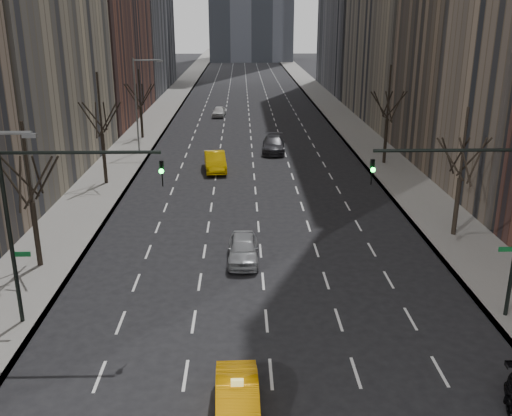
{
  "coord_description": "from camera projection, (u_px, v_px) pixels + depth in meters",
  "views": [
    {
      "loc": [
        -1.05,
        -10.51,
        12.97
      ],
      "look_at": [
        -0.33,
        17.41,
        3.5
      ],
      "focal_mm": 40.0,
      "sensor_mm": 36.0,
      "label": 1
    }
  ],
  "objects": [
    {
      "name": "traffic_mast_left",
      "position": [
        47.0,
        206.0,
        23.51
      ],
      "size": [
        6.69,
        0.39,
        8.0
      ],
      "color": "black",
      "rests_on": "ground"
    },
    {
      "name": "streetlight_far",
      "position": [
        139.0,
        96.0,
        54.67
      ],
      "size": [
        2.83,
        0.22,
        9.0
      ],
      "color": "slate",
      "rests_on": "ground"
    },
    {
      "name": "tree_rw_c",
      "position": [
        387.0,
        120.0,
        51.01
      ],
      "size": [
        3.36,
        3.5,
        8.74
      ],
      "color": "black",
      "rests_on": "ground"
    },
    {
      "name": "traffic_mast_right",
      "position": [
        483.0,
        203.0,
        23.96
      ],
      "size": [
        6.69,
        0.39,
        8.0
      ],
      "color": "black",
      "rests_on": "ground"
    },
    {
      "name": "silver_sedan_ahead",
      "position": [
        243.0,
        249.0,
        31.51
      ],
      "size": [
        1.74,
        4.22,
        1.43
      ],
      "primitive_type": "imported",
      "rotation": [
        0.0,
        0.0,
        -0.01
      ],
      "color": "#989B9F",
      "rests_on": "ground"
    },
    {
      "name": "taxi_sedan",
      "position": [
        237.0,
        403.0,
        19.03
      ],
      "size": [
        1.59,
        4.23,
        1.38
      ],
      "primitive_type": "imported",
      "rotation": [
        0.0,
        0.0,
        0.03
      ],
      "color": "orange",
      "rests_on": "ground"
    },
    {
      "name": "tree_lw_b",
      "position": [
        32.0,
        202.0,
        29.69
      ],
      "size": [
        3.36,
        3.5,
        7.82
      ],
      "color": "black",
      "rests_on": "ground"
    },
    {
      "name": "tree_lw_d",
      "position": [
        141.0,
        106.0,
        61.93
      ],
      "size": [
        3.36,
        3.5,
        7.36
      ],
      "color": "black",
      "rests_on": "ground"
    },
    {
      "name": "far_car_white",
      "position": [
        219.0,
        112.0,
        76.66
      ],
      "size": [
        1.94,
        4.09,
        1.35
      ],
      "primitive_type": "imported",
      "rotation": [
        0.0,
        0.0,
        -0.09
      ],
      "color": "silver",
      "rests_on": "ground"
    },
    {
      "name": "far_taxi",
      "position": [
        215.0,
        162.0,
        49.86
      ],
      "size": [
        2.26,
        5.15,
        1.64
      ],
      "primitive_type": "imported",
      "rotation": [
        0.0,
        0.0,
        0.11
      ],
      "color": "#F2B805",
      "rests_on": "ground"
    },
    {
      "name": "sidewalk_right",
      "position": [
        335.0,
        111.0,
        80.69
      ],
      "size": [
        4.5,
        320.0,
        0.15
      ],
      "primitive_type": "cube",
      "color": "slate",
      "rests_on": "ground"
    },
    {
      "name": "far_suv_grey",
      "position": [
        274.0,
        144.0,
        56.61
      ],
      "size": [
        2.48,
        5.52,
        1.57
      ],
      "primitive_type": "imported",
      "rotation": [
        0.0,
        0.0,
        -0.05
      ],
      "color": "#2C2C31",
      "rests_on": "ground"
    },
    {
      "name": "tree_rw_b",
      "position": [
        460.0,
        178.0,
        34.07
      ],
      "size": [
        3.36,
        3.5,
        7.82
      ],
      "color": "black",
      "rests_on": "ground"
    },
    {
      "name": "sidewalk_left",
      "position": [
        162.0,
        112.0,
        80.09
      ],
      "size": [
        4.5,
        320.0,
        0.15
      ],
      "primitive_type": "cube",
      "color": "slate",
      "rests_on": "ground"
    },
    {
      "name": "tree_lw_c",
      "position": [
        102.0,
        135.0,
        44.74
      ],
      "size": [
        3.36,
        3.5,
        8.74
      ],
      "color": "black",
      "rests_on": "ground"
    }
  ]
}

